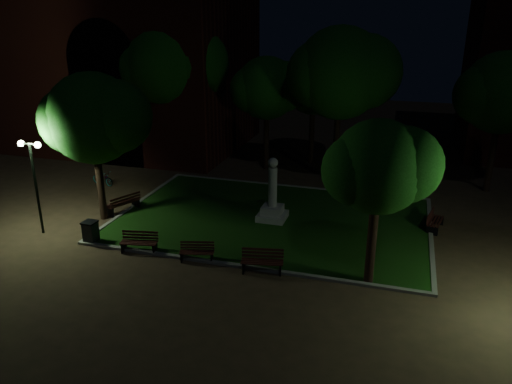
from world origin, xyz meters
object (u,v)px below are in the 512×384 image
bench_near_left (197,252)px  bench_right_side (434,221)px  bench_west_near (139,243)px  bicycle (103,178)px  bench_near_right (262,262)px  bench_far_side (358,181)px  monument (272,203)px  bench_left_side (124,204)px  trash_bin (91,232)px

bench_near_left → bench_right_side: size_ratio=0.91×
bench_west_near → bicycle: size_ratio=1.04×
bench_near_left → bench_west_near: 2.74m
bench_near_right → bench_far_side: bench_near_right is taller
monument → bench_near_left: 5.41m
bench_near_left → bench_west_near: size_ratio=0.91×
bench_near_left → bench_right_side: bearing=17.6°
bench_near_right → bench_left_side: 9.52m
monument → bench_west_near: bearing=-133.3°
bench_near_left → bicycle: bicycle is taller
bench_west_near → bicycle: (-6.52, 7.23, 0.01)m
monument → bench_left_side: 7.82m
bench_near_left → bench_far_side: (5.52, 11.36, 0.01)m
bench_right_side → bench_left_side: bearing=111.3°
bench_west_near → bench_far_side: bearing=42.8°
bench_near_left → bench_near_right: bearing=-17.7°
bench_west_near → trash_bin: trash_bin is taller
bench_near_right → bicycle: bearing=137.5°
monument → trash_bin: monument is taller
monument → bicycle: size_ratio=1.97×
bench_near_right → bench_right_side: (6.77, 6.34, -0.02)m
bench_near_right → trash_bin: trash_bin is taller
bench_west_near → trash_bin: size_ratio=1.63×
bench_right_side → trash_bin: (-14.95, -6.03, 0.11)m
bench_far_side → trash_bin: size_ratio=1.52×
bench_west_near → bench_far_side: (8.26, 11.31, -0.03)m
bench_near_right → bench_right_side: 9.27m
bench_west_near → trash_bin: 2.55m
bench_left_side → trash_bin: bearing=31.8°
bench_near_right → bench_right_side: bearing=32.0°
bench_right_side → bench_west_near: bearing=128.9°
bench_near_left → bench_near_right: 2.91m
bench_near_left → trash_bin: size_ratio=1.47×
bench_left_side → bench_far_side: (11.28, 7.56, -0.08)m
bench_west_near → trash_bin: bearing=165.9°
bench_near_left → bench_left_side: (-5.76, 3.80, 0.10)m
monument → trash_bin: 8.70m
bench_right_side → bench_far_side: bearing=51.4°
trash_bin → bicycle: 8.13m
bench_far_side → trash_bin: (-10.80, -11.18, 0.14)m
bench_left_side → trash_bin: trash_bin is taller
bench_far_side → trash_bin: trash_bin is taller
bench_west_near → bicycle: bench_west_near is taller
monument → trash_bin: size_ratio=3.09×
bench_near_left → bicycle: bearing=126.7°
bench_near_left → bench_west_near: bearing=163.9°
bench_near_left → bench_left_side: bench_left_side is taller
bench_left_side → trash_bin: 3.65m
bench_left_side → bench_right_side: bench_left_side is taller
bench_left_side → bench_far_side: 13.58m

